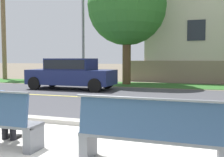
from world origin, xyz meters
The scene contains 9 objects.
ground_plane centered at (0.00, 8.00, 0.00)m, with size 140.00×140.00×0.00m, color #665B4C.
sidewalk_pavement centered at (0.00, 0.40, 0.01)m, with size 44.00×3.60×0.01m, color beige.
curb_edge centered at (0.00, 2.35, 0.06)m, with size 44.00×0.30×0.11m, color #ADA89E.
street_asphalt centered at (0.00, 6.50, 0.00)m, with size 52.00×8.00×0.01m, color #424247.
road_centre_line centered at (0.00, 6.50, 0.01)m, with size 48.00×0.14×0.01m, color #E0CC4C.
far_verge_grass centered at (0.00, 12.29, 0.01)m, with size 48.00×2.80×0.02m, color #2D6026.
bench_right centered at (1.43, 0.44, 0.46)m, with size 2.04×0.48×1.01m.
car_navy_near centered at (-4.09, 8.90, 0.85)m, with size 4.30×1.86×1.54m.
streetlamp centered at (-4.80, 12.09, 4.14)m, with size 0.24×2.10×7.26m.
Camera 1 is at (2.09, -3.16, 1.51)m, focal length 43.09 mm.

